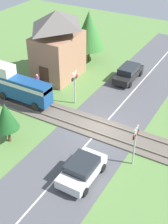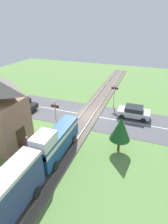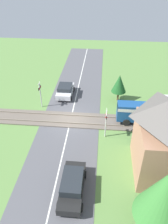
{
  "view_description": "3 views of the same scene",
  "coord_description": "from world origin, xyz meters",
  "px_view_note": "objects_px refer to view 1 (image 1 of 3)",
  "views": [
    {
      "loc": [
        -18.23,
        -9.01,
        15.45
      ],
      "look_at": [
        0.0,
        1.51,
        1.2
      ],
      "focal_mm": 50.0,
      "sensor_mm": 36.0,
      "label": 1
    },
    {
      "loc": [
        -6.25,
        18.37,
        10.54
      ],
      "look_at": [
        0.0,
        1.51,
        1.2
      ],
      "focal_mm": 28.0,
      "sensor_mm": 36.0,
      "label": 2
    },
    {
      "loc": [
        19.28,
        3.25,
        14.68
      ],
      "look_at": [
        0.0,
        1.51,
        1.2
      ],
      "focal_mm": 35.0,
      "sensor_mm": 36.0,
      "label": 3
    }
  ],
  "objects_px": {
    "car_far_side": "(128,73)",
    "station_building": "(58,46)",
    "pedestrian_by_station": "(37,82)",
    "crossing_signal_west_approach": "(135,141)",
    "car_near_crossing": "(82,169)",
    "crossing_signal_east_approach": "(75,83)"
  },
  "relations": [
    {
      "from": "car_far_side",
      "to": "station_building",
      "type": "distance_m",
      "value": 7.74
    },
    {
      "from": "station_building",
      "to": "pedestrian_by_station",
      "type": "relative_size",
      "value": 4.28
    },
    {
      "from": "crossing_signal_west_approach",
      "to": "pedestrian_by_station",
      "type": "bearing_deg",
      "value": 66.94
    },
    {
      "from": "car_far_side",
      "to": "crossing_signal_west_approach",
      "type": "xyz_separation_m",
      "value": [
        -11.48,
        -5.3,
        1.29
      ]
    },
    {
      "from": "car_near_crossing",
      "to": "station_building",
      "type": "distance_m",
      "value": 15.23
    },
    {
      "from": "crossing_signal_east_approach",
      "to": "station_building",
      "type": "xyz_separation_m",
      "value": [
        3.78,
        4.28,
        1.31
      ]
    },
    {
      "from": "pedestrian_by_station",
      "to": "station_building",
      "type": "bearing_deg",
      "value": -4.72
    },
    {
      "from": "car_far_side",
      "to": "crossing_signal_east_approach",
      "type": "distance_m",
      "value": 7.2
    },
    {
      "from": "crossing_signal_east_approach",
      "to": "pedestrian_by_station",
      "type": "relative_size",
      "value": 2.02
    },
    {
      "from": "car_near_crossing",
      "to": "car_far_side",
      "type": "xyz_separation_m",
      "value": [
        14.44,
        2.88,
        0.03
      ]
    },
    {
      "from": "crossing_signal_east_approach",
      "to": "station_building",
      "type": "distance_m",
      "value": 5.85
    },
    {
      "from": "crossing_signal_west_approach",
      "to": "car_far_side",
      "type": "bearing_deg",
      "value": 24.77
    },
    {
      "from": "car_near_crossing",
      "to": "station_building",
      "type": "height_order",
      "value": "station_building"
    },
    {
      "from": "pedestrian_by_station",
      "to": "crossing_signal_east_approach",
      "type": "bearing_deg",
      "value": -95.13
    },
    {
      "from": "car_near_crossing",
      "to": "car_far_side",
      "type": "bearing_deg",
      "value": 11.28
    },
    {
      "from": "crossing_signal_east_approach",
      "to": "pedestrian_by_station",
      "type": "xyz_separation_m",
      "value": [
        0.41,
        4.55,
        -1.35
      ]
    },
    {
      "from": "crossing_signal_east_approach",
      "to": "station_building",
      "type": "relative_size",
      "value": 0.47
    },
    {
      "from": "crossing_signal_east_approach",
      "to": "crossing_signal_west_approach",
      "type": "bearing_deg",
      "value": -121.97
    },
    {
      "from": "car_far_side",
      "to": "station_building",
      "type": "bearing_deg",
      "value": 113.35
    },
    {
      "from": "car_near_crossing",
      "to": "crossing_signal_east_approach",
      "type": "height_order",
      "value": "crossing_signal_east_approach"
    },
    {
      "from": "crossing_signal_east_approach",
      "to": "pedestrian_by_station",
      "type": "height_order",
      "value": "crossing_signal_east_approach"
    },
    {
      "from": "car_far_side",
      "to": "crossing_signal_east_approach",
      "type": "bearing_deg",
      "value": 160.07
    }
  ]
}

